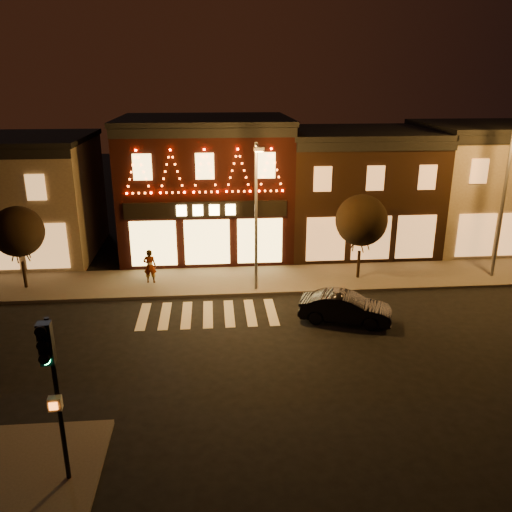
{
  "coord_description": "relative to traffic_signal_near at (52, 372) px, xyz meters",
  "views": [
    {
      "loc": [
        0.32,
        -18.62,
        10.57
      ],
      "look_at": [
        2.27,
        4.0,
        2.83
      ],
      "focal_mm": 36.91,
      "sensor_mm": 36.0,
      "label": 1
    }
  ],
  "objects": [
    {
      "name": "building_right_a",
      "position": [
        13.31,
        20.66,
        0.21
      ],
      "size": [
        9.2,
        8.28,
        7.5
      ],
      "color": "black",
      "rests_on": "ground"
    },
    {
      "name": "tree_left",
      "position": [
        -5.66,
        14.5,
        -0.38
      ],
      "size": [
        2.58,
        2.58,
        4.32
      ],
      "rotation": [
        0.0,
        0.0,
        -0.12
      ],
      "color": "black",
      "rests_on": "sidewalk_far"
    },
    {
      "name": "pedestrian",
      "position": [
        0.77,
        14.62,
        -2.49
      ],
      "size": [
        0.7,
        0.49,
        1.84
      ],
      "primitive_type": "imported",
      "rotation": [
        0.0,
        0.0,
        3.06
      ],
      "color": "gray",
      "rests_on": "sidewalk_far"
    },
    {
      "name": "ground",
      "position": [
        3.81,
        6.67,
        -3.55
      ],
      "size": [
        120.0,
        120.0,
        0.0
      ],
      "primitive_type": "plane",
      "color": "black",
      "rests_on": "ground"
    },
    {
      "name": "streetlamp_mid",
      "position": [
        6.31,
        13.04,
        1.0
      ],
      "size": [
        0.47,
        1.71,
        7.5
      ],
      "rotation": [
        0.0,
        0.0,
        -0.0
      ],
      "color": "#59595E",
      "rests_on": "sidewalk_far"
    },
    {
      "name": "sidewalk_far",
      "position": [
        5.81,
        14.67,
        -3.48
      ],
      "size": [
        44.0,
        4.0,
        0.15
      ],
      "primitive_type": "cube",
      "color": "#47423D",
      "rests_on": "ground"
    },
    {
      "name": "traffic_signal_near",
      "position": [
        0.0,
        0.0,
        0.0
      ],
      "size": [
        0.36,
        0.5,
        4.83
      ],
      "rotation": [
        0.0,
        0.0,
        0.08
      ],
      "color": "black",
      "rests_on": "sidewalk_near"
    },
    {
      "name": "building_pulp",
      "position": [
        3.81,
        20.64,
        0.61
      ],
      "size": [
        10.2,
        8.34,
        8.3
      ],
      "color": "black",
      "rests_on": "ground"
    },
    {
      "name": "streetlamp_right",
      "position": [
        19.47,
        13.78,
        1.71
      ],
      "size": [
        0.56,
        2.0,
        8.72
      ],
      "rotation": [
        0.0,
        0.0,
        0.06
      ],
      "color": "#59595E",
      "rests_on": "sidewalk_far"
    },
    {
      "name": "tree_right",
      "position": [
        12.02,
        14.43,
        -0.19
      ],
      "size": [
        2.75,
        2.75,
        4.6
      ],
      "rotation": [
        0.0,
        0.0,
        0.05
      ],
      "color": "black",
      "rests_on": "sidewalk_far"
    },
    {
      "name": "building_right_b",
      "position": [
        22.31,
        20.66,
        0.36
      ],
      "size": [
        9.2,
        8.28,
        7.8
      ],
      "color": "#746452",
      "rests_on": "ground"
    },
    {
      "name": "dark_sedan",
      "position": [
        10.02,
        9.35,
        -2.88
      ],
      "size": [
        4.36,
        2.7,
        1.36
      ],
      "primitive_type": "imported",
      "rotation": [
        0.0,
        0.0,
        1.24
      ],
      "color": "black",
      "rests_on": "ground"
    }
  ]
}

